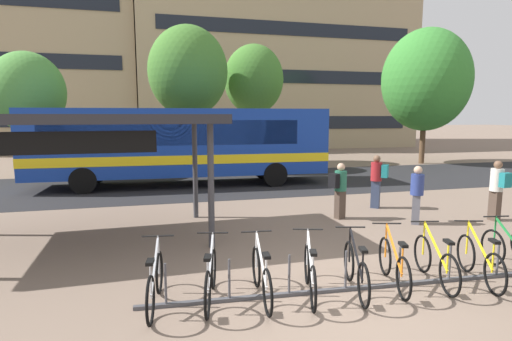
% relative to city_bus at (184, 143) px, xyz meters
% --- Properties ---
extents(ground, '(200.00, 200.00, 0.00)m').
position_rel_city_bus_xyz_m(ground, '(1.60, -11.26, -1.78)').
color(ground, '#7A6656').
extents(bus_lane_asphalt, '(80.00, 7.20, 0.01)m').
position_rel_city_bus_xyz_m(bus_lane_asphalt, '(1.60, 0.00, -1.77)').
color(bus_lane_asphalt, '#232326').
rests_on(bus_lane_asphalt, ground).
extents(city_bus, '(12.11, 3.00, 3.20)m').
position_rel_city_bus_xyz_m(city_bus, '(0.00, 0.00, 0.00)').
color(city_bus, '#14389E').
rests_on(city_bus, ground).
extents(bike_rack, '(7.84, 0.48, 0.70)m').
position_rel_city_bus_xyz_m(bike_rack, '(2.37, -11.13, -1.68)').
color(bike_rack, '#47474C').
rests_on(bike_rack, ground).
extents(parked_bicycle_silver_0, '(0.52, 1.72, 0.99)m').
position_rel_city_bus_xyz_m(parked_bicycle_silver_0, '(-1.21, -10.92, -1.39)').
color(parked_bicycle_silver_0, black).
rests_on(parked_bicycle_silver_0, ground).
extents(parked_bicycle_silver_1, '(0.58, 1.69, 0.99)m').
position_rel_city_bus_xyz_m(parked_bicycle_silver_1, '(-0.36, -10.95, -1.39)').
color(parked_bicycle_silver_1, black).
rests_on(parked_bicycle_silver_1, ground).
extents(parked_bicycle_white_2, '(0.52, 1.72, 0.99)m').
position_rel_city_bus_xyz_m(parked_bicycle_white_2, '(0.43, -11.07, -1.39)').
color(parked_bicycle_white_2, black).
rests_on(parked_bicycle_white_2, ground).
extents(parked_bicycle_white_3, '(0.65, 1.67, 0.99)m').
position_rel_city_bus_xyz_m(parked_bicycle_white_3, '(1.23, -11.14, -1.39)').
color(parked_bicycle_white_3, black).
rests_on(parked_bicycle_white_3, ground).
extents(parked_bicycle_black_4, '(0.62, 1.68, 0.99)m').
position_rel_city_bus_xyz_m(parked_bicycle_black_4, '(2.02, -11.19, -1.39)').
color(parked_bicycle_black_4, black).
rests_on(parked_bicycle_black_4, ground).
extents(parked_bicycle_orange_5, '(0.64, 1.67, 0.99)m').
position_rel_city_bus_xyz_m(parked_bicycle_orange_5, '(2.77, -11.13, -1.39)').
color(parked_bicycle_orange_5, black).
rests_on(parked_bicycle_orange_5, ground).
extents(parked_bicycle_yellow_6, '(0.58, 1.69, 0.99)m').
position_rel_city_bus_xyz_m(parked_bicycle_yellow_6, '(3.55, -11.19, -1.39)').
color(parked_bicycle_yellow_6, black).
rests_on(parked_bicycle_yellow_6, ground).
extents(parked_bicycle_yellow_7, '(0.67, 1.66, 0.99)m').
position_rel_city_bus_xyz_m(parked_bicycle_yellow_7, '(4.33, -11.35, -1.39)').
color(parked_bicycle_yellow_7, black).
rests_on(parked_bicycle_yellow_7, ground).
extents(parked_bicycle_green_8, '(0.52, 1.71, 0.99)m').
position_rel_city_bus_xyz_m(parked_bicycle_green_8, '(5.17, -11.21, -1.39)').
color(parked_bicycle_green_8, black).
rests_on(parked_bicycle_green_8, ground).
extents(transit_shelter, '(7.20, 3.76, 2.95)m').
position_rel_city_bus_xyz_m(transit_shelter, '(-3.18, -7.09, 1.01)').
color(transit_shelter, '#38383D').
rests_on(transit_shelter, ground).
extents(commuter_teal_pack_0, '(0.56, 0.60, 1.59)m').
position_rel_city_bus_xyz_m(commuter_teal_pack_0, '(5.67, -7.71, -0.86)').
color(commuter_teal_pack_0, '#565660').
rests_on(commuter_teal_pack_0, ground).
extents(commuter_teal_pack_1, '(0.37, 0.54, 1.69)m').
position_rel_city_bus_xyz_m(commuter_teal_pack_1, '(8.03, -7.99, -0.80)').
color(commuter_teal_pack_1, '#47382D').
rests_on(commuter_teal_pack_1, ground).
extents(commuter_teal_pack_2, '(0.59, 0.58, 1.69)m').
position_rel_city_bus_xyz_m(commuter_teal_pack_2, '(5.62, -5.80, -0.80)').
color(commuter_teal_pack_2, '#2D3851').
rests_on(commuter_teal_pack_2, ground).
extents(commuter_black_pack_3, '(0.59, 0.47, 1.60)m').
position_rel_city_bus_xyz_m(commuter_black_pack_3, '(3.87, -6.73, -0.86)').
color(commuter_black_pack_3, '#47382D').
rests_on(commuter_black_pack_3, ground).
extents(street_tree_0, '(5.15, 5.15, 8.05)m').
position_rel_city_bus_xyz_m(street_tree_0, '(14.67, 4.20, 3.24)').
color(street_tree_0, brown).
rests_on(street_tree_0, ground).
extents(street_tree_1, '(3.54, 3.54, 7.11)m').
position_rel_city_bus_xyz_m(street_tree_1, '(4.66, 6.67, 3.26)').
color(street_tree_1, brown).
rests_on(street_tree_1, ground).
extents(street_tree_2, '(3.33, 3.33, 5.84)m').
position_rel_city_bus_xyz_m(street_tree_2, '(-6.81, 3.81, 2.22)').
color(street_tree_2, brown).
rests_on(street_tree_2, ground).
extents(street_tree_3, '(4.16, 4.16, 7.59)m').
position_rel_city_bus_xyz_m(street_tree_3, '(0.63, 4.74, 3.43)').
color(street_tree_3, brown).
rests_on(street_tree_3, ground).
extents(building_left_wing, '(16.35, 12.78, 17.32)m').
position_rel_city_bus_xyz_m(building_left_wing, '(-10.64, 22.60, 6.88)').
color(building_left_wing, tan).
rests_on(building_left_wing, ground).
extents(building_right_wing, '(24.78, 13.81, 19.27)m').
position_rel_city_bus_xyz_m(building_right_wing, '(10.04, 22.40, 7.86)').
color(building_right_wing, tan).
rests_on(building_right_wing, ground).
extents(building_centre_block, '(15.17, 11.43, 14.37)m').
position_rel_city_bus_xyz_m(building_centre_block, '(3.86, 31.36, 5.41)').
color(building_centre_block, gray).
rests_on(building_centre_block, ground).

